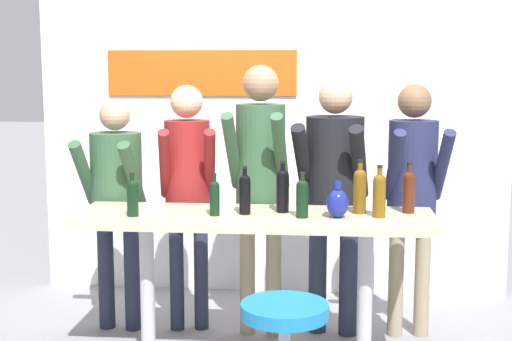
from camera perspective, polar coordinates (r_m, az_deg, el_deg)
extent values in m
cube|color=white|center=(5.77, 1.33, 3.11)|extent=(3.77, 0.10, 2.63)
cube|color=#DB5114|center=(5.76, -4.38, 7.79)|extent=(1.52, 0.02, 0.36)
cube|color=beige|center=(4.33, -0.11, -3.84)|extent=(2.17, 0.60, 0.06)
cylinder|color=#B2B2B7|center=(4.55, -8.69, -9.20)|extent=(0.09, 0.09, 0.89)
cylinder|color=#B2B2B7|center=(4.43, 8.72, -9.68)|extent=(0.09, 0.09, 0.89)
cylinder|color=#1972B2|center=(3.66, 2.30, -11.11)|extent=(0.45, 0.45, 0.07)
cylinder|color=#23283D|center=(5.17, -11.90, -8.13)|extent=(0.11, 0.11, 0.77)
cylinder|color=#23283D|center=(5.10, -9.86, -8.29)|extent=(0.11, 0.11, 0.77)
cylinder|color=#335638|center=(4.99, -11.10, -0.53)|extent=(0.38, 0.38, 0.61)
sphere|color=tan|center=(4.94, -11.23, 4.38)|extent=(0.21, 0.21, 0.21)
cylinder|color=#335638|center=(4.91, -13.56, -0.22)|extent=(0.11, 0.37, 0.48)
cylinder|color=#335638|center=(4.78, -9.88, -0.33)|extent=(0.11, 0.37, 0.48)
cylinder|color=#23283D|center=(5.05, -6.36, -8.11)|extent=(0.10, 0.10, 0.82)
cylinder|color=#23283D|center=(5.05, -4.41, -8.09)|extent=(0.10, 0.10, 0.82)
cylinder|color=maroon|center=(4.90, -5.50, 0.20)|extent=(0.36, 0.36, 0.65)
sphere|color=#D6AD89|center=(4.86, -5.57, 5.51)|extent=(0.22, 0.22, 0.22)
cylinder|color=maroon|center=(4.74, -7.29, 0.48)|extent=(0.14, 0.38, 0.50)
cylinder|color=maroon|center=(4.73, -3.74, 0.52)|extent=(0.14, 0.38, 0.50)
cylinder|color=gray|center=(4.94, -0.69, -8.04)|extent=(0.11, 0.11, 0.89)
cylinder|color=gray|center=(4.91, 1.42, -8.14)|extent=(0.11, 0.11, 0.89)
cylinder|color=#335638|center=(4.77, 0.37, 1.11)|extent=(0.36, 0.36, 0.70)
sphere|color=#9E7556|center=(4.73, 0.37, 6.99)|extent=(0.24, 0.24, 0.24)
cylinder|color=#335638|center=(4.62, -1.90, 1.52)|extent=(0.11, 0.41, 0.53)
cylinder|color=#335638|center=(4.57, 1.96, 1.44)|extent=(0.11, 0.41, 0.53)
cylinder|color=#23283D|center=(5.00, 4.95, -8.16)|extent=(0.12, 0.12, 0.84)
cylinder|color=#23283D|center=(4.96, 7.40, -8.31)|extent=(0.12, 0.12, 0.84)
cylinder|color=black|center=(4.82, 6.31, 0.37)|extent=(0.45, 0.45, 0.66)
sphere|color=tan|center=(4.78, 6.39, 5.88)|extent=(0.23, 0.23, 0.23)
cylinder|color=black|center=(4.69, 3.76, 0.78)|extent=(0.16, 0.41, 0.52)
cylinder|color=black|center=(4.63, 8.23, 0.61)|extent=(0.16, 0.41, 0.52)
cylinder|color=gray|center=(5.00, 11.14, -8.36)|extent=(0.10, 0.10, 0.83)
cylinder|color=gray|center=(5.04, 13.16, -8.29)|extent=(0.10, 0.10, 0.83)
cylinder|color=#23284C|center=(4.86, 12.41, 0.08)|extent=(0.36, 0.36, 0.65)
sphere|color=brown|center=(4.82, 12.57, 5.46)|extent=(0.22, 0.22, 0.22)
cylinder|color=#23284C|center=(4.67, 11.00, 0.38)|extent=(0.11, 0.39, 0.50)
cylinder|color=#23284C|center=(4.74, 14.67, 0.38)|extent=(0.11, 0.39, 0.50)
cylinder|color=#4C1E0F|center=(4.42, 12.12, -1.94)|extent=(0.07, 0.07, 0.22)
sphere|color=#4C1E0F|center=(4.40, 12.16, -0.54)|extent=(0.07, 0.07, 0.07)
cylinder|color=#4C1E0F|center=(4.40, 12.18, -0.05)|extent=(0.03, 0.03, 0.08)
cylinder|color=black|center=(4.39, 12.19, 0.55)|extent=(0.03, 0.03, 0.02)
cylinder|color=black|center=(4.29, -9.84, -2.41)|extent=(0.07, 0.07, 0.18)
sphere|color=black|center=(4.27, -9.87, -1.20)|extent=(0.07, 0.07, 0.07)
cylinder|color=black|center=(4.27, -9.88, -0.77)|extent=(0.03, 0.03, 0.06)
cylinder|color=black|center=(4.26, -9.90, -0.25)|extent=(0.03, 0.03, 0.01)
cylinder|color=black|center=(4.28, -0.90, -2.16)|extent=(0.07, 0.07, 0.21)
sphere|color=black|center=(4.27, -0.90, -0.80)|extent=(0.07, 0.07, 0.07)
cylinder|color=black|center=(4.26, -0.90, -0.32)|extent=(0.03, 0.03, 0.07)
cylinder|color=black|center=(4.25, -0.91, 0.27)|extent=(0.03, 0.03, 0.02)
cylinder|color=brown|center=(4.35, 8.29, -1.92)|extent=(0.08, 0.08, 0.23)
sphere|color=brown|center=(4.33, 8.32, -0.43)|extent=(0.08, 0.08, 0.08)
cylinder|color=brown|center=(4.33, 8.33, 0.10)|extent=(0.03, 0.03, 0.08)
cylinder|color=black|center=(4.32, 8.34, 0.74)|extent=(0.03, 0.03, 0.02)
cylinder|color=black|center=(4.19, 3.72, -2.51)|extent=(0.07, 0.07, 0.19)
sphere|color=black|center=(4.18, 3.73, -1.24)|extent=(0.07, 0.07, 0.07)
cylinder|color=black|center=(4.17, 3.73, -0.78)|extent=(0.03, 0.03, 0.07)
cylinder|color=black|center=(4.17, 3.74, -0.24)|extent=(0.03, 0.03, 0.01)
cylinder|color=black|center=(4.34, 2.15, -1.90)|extent=(0.08, 0.08, 0.22)
sphere|color=black|center=(4.32, 2.15, -0.44)|extent=(0.08, 0.08, 0.08)
cylinder|color=black|center=(4.32, 2.16, 0.07)|extent=(0.03, 0.03, 0.08)
cylinder|color=black|center=(4.31, 2.16, 0.70)|extent=(0.03, 0.03, 0.02)
cylinder|color=brown|center=(4.25, 9.83, -2.26)|extent=(0.08, 0.08, 0.22)
sphere|color=brown|center=(4.24, 9.86, -0.81)|extent=(0.08, 0.08, 0.08)
cylinder|color=brown|center=(4.23, 9.88, -0.30)|extent=(0.03, 0.03, 0.08)
cylinder|color=black|center=(4.22, 9.89, 0.32)|extent=(0.03, 0.03, 0.02)
cylinder|color=black|center=(4.25, -3.33, -2.44)|extent=(0.06, 0.06, 0.18)
sphere|color=black|center=(4.23, -3.34, -1.25)|extent=(0.06, 0.06, 0.06)
cylinder|color=black|center=(4.23, -3.34, -0.83)|extent=(0.02, 0.02, 0.06)
cylinder|color=black|center=(4.22, -3.35, -0.32)|extent=(0.03, 0.03, 0.01)
ellipsoid|color=navy|center=(4.21, 6.53, -2.64)|extent=(0.13, 0.13, 0.17)
cylinder|color=navy|center=(4.19, 6.56, -1.16)|extent=(0.04, 0.04, 0.05)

